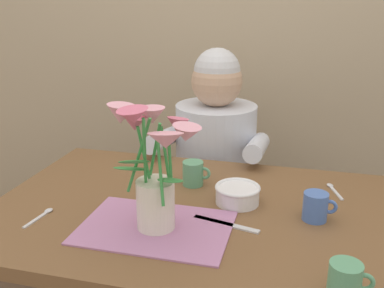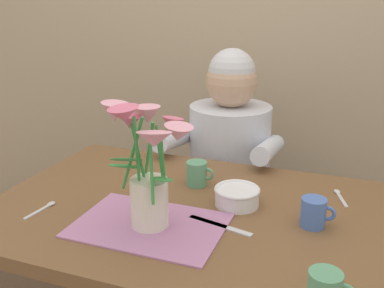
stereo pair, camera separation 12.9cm
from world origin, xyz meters
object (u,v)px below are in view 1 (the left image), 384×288
(ceramic_mug, at_px, (193,173))
(tea_cup, at_px, (316,207))
(seated_person, at_px, (215,181))
(dinner_knife, at_px, (226,224))
(flower_vase, at_px, (154,167))
(ceramic_bowl, at_px, (238,194))
(coffee_cup, at_px, (345,281))

(ceramic_mug, height_order, tea_cup, same)
(seated_person, relative_size, dinner_knife, 5.97)
(flower_vase, height_order, ceramic_bowl, flower_vase)
(flower_vase, height_order, ceramic_mug, flower_vase)
(seated_person, xyz_separation_m, ceramic_mug, (0.02, -0.45, 0.22))
(dinner_knife, distance_m, ceramic_mug, 0.29)
(coffee_cup, bearing_deg, flower_vase, 160.32)
(flower_vase, height_order, coffee_cup, flower_vase)
(dinner_knife, bearing_deg, ceramic_mug, 135.13)
(ceramic_mug, xyz_separation_m, tea_cup, (0.39, -0.15, 0.00))
(seated_person, height_order, coffee_cup, seated_person)
(seated_person, relative_size, tea_cup, 12.20)
(seated_person, distance_m, ceramic_bowl, 0.62)
(seated_person, relative_size, coffee_cup, 12.20)
(flower_vase, bearing_deg, coffee_cup, -19.68)
(flower_vase, distance_m, coffee_cup, 0.51)
(tea_cup, bearing_deg, coffee_cup, -80.37)
(flower_vase, distance_m, dinner_knife, 0.26)
(dinner_knife, height_order, coffee_cup, coffee_cup)
(ceramic_bowl, bearing_deg, coffee_cup, -53.56)
(flower_vase, bearing_deg, ceramic_mug, 85.62)
(coffee_cup, bearing_deg, ceramic_mug, 132.76)
(seated_person, relative_size, flower_vase, 3.28)
(seated_person, bearing_deg, dinner_knife, -80.57)
(ceramic_bowl, height_order, coffee_cup, coffee_cup)
(seated_person, height_order, dinner_knife, seated_person)
(seated_person, bearing_deg, ceramic_bowl, -76.39)
(dinner_knife, height_order, ceramic_mug, ceramic_mug)
(ceramic_mug, bearing_deg, dinner_knife, -57.51)
(seated_person, xyz_separation_m, tea_cup, (0.41, -0.60, 0.22))
(seated_person, height_order, ceramic_bowl, seated_person)
(tea_cup, bearing_deg, ceramic_mug, 159.12)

